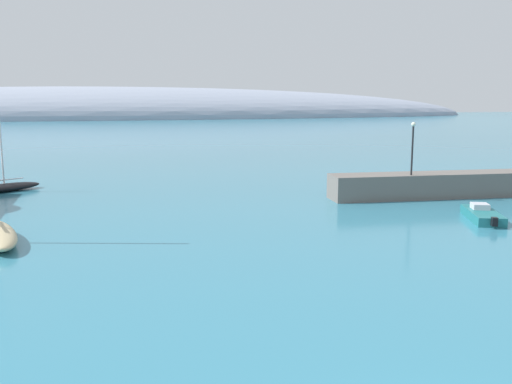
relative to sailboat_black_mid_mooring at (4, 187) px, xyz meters
The scene contains 5 objects.
breakwater_rocks 41.65m from the sailboat_black_mid_mooring, 18.73° to the right, with size 23.18×3.04×2.15m, color #66605B.
distant_ridge 207.50m from the sailboat_black_mid_mooring, 87.67° to the left, with size 367.73×71.12×27.76m, color #8E99AD.
sailboat_black_mid_mooring is the anchor object (origin of this frame).
motorboat_teal_foreground 41.86m from the sailboat_black_mid_mooring, 32.39° to the right, with size 3.73×5.68×1.05m.
harbor_lamp_post 37.49m from the sailboat_black_mid_mooring, 21.91° to the right, with size 0.36×0.36×4.52m.
Camera 1 is at (-8.18, -10.49, 8.65)m, focal length 39.18 mm.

